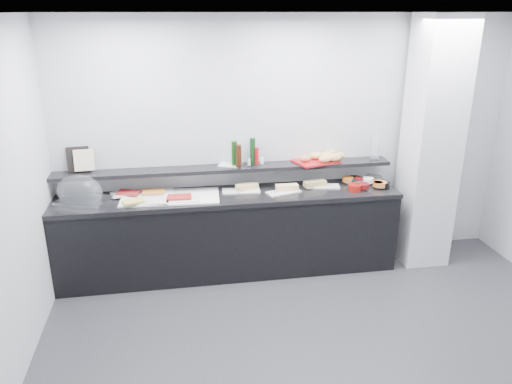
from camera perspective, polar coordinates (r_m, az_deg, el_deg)
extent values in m
plane|color=#2D2D30|center=(4.37, 9.52, -18.76)|extent=(5.00, 5.00, 0.00)
cube|color=#B1B3B8|center=(5.51, 3.69, 5.63)|extent=(5.00, 0.02, 2.70)
plane|color=white|center=(3.42, 12.24, 19.34)|extent=(5.00, 5.00, 0.00)
cube|color=silver|center=(5.72, 19.37, 5.09)|extent=(0.50, 0.50, 2.70)
cube|color=black|center=(5.43, -3.05, -4.97)|extent=(3.60, 0.60, 0.85)
cube|color=black|center=(5.25, -3.14, -0.51)|extent=(3.62, 0.62, 0.05)
cube|color=black|center=(5.33, -3.41, 2.70)|extent=(3.60, 0.25, 0.04)
cube|color=silver|center=(5.28, -19.03, -0.98)|extent=(0.58, 0.49, 0.04)
ellipsoid|color=silver|center=(5.25, -19.51, 0.04)|extent=(0.56, 0.48, 0.34)
cube|color=white|center=(5.21, -9.76, -0.57)|extent=(1.02, 0.53, 0.01)
cube|color=silver|center=(5.37, -14.74, -0.17)|extent=(0.32, 0.26, 0.01)
cube|color=maroon|center=(5.33, -14.35, -0.05)|extent=(0.26, 0.21, 0.02)
cube|color=white|center=(5.34, -11.01, 0.03)|extent=(0.29, 0.20, 0.01)
cube|color=orange|center=(5.30, -11.64, 0.05)|extent=(0.23, 0.15, 0.02)
cube|color=white|center=(5.11, -11.60, -0.95)|extent=(0.35, 0.26, 0.01)
cube|color=#CDBF4F|center=(5.07, -13.83, -1.05)|extent=(0.24, 0.19, 0.02)
cube|color=white|center=(5.10, -8.26, -0.76)|extent=(0.35, 0.25, 0.01)
cube|color=maroon|center=(5.10, -8.74, -0.58)|extent=(0.24, 0.16, 0.02)
cube|color=silver|center=(5.31, -1.71, 0.13)|extent=(0.41, 0.20, 0.01)
cube|color=tan|center=(5.33, -1.04, 0.63)|extent=(0.25, 0.16, 0.06)
cylinder|color=#ADB1B4|center=(5.26, -1.56, 0.07)|extent=(0.13, 0.10, 0.01)
cube|color=silver|center=(5.29, 3.17, 0.00)|extent=(0.39, 0.26, 0.01)
cube|color=#E7B979|center=(5.31, 3.56, 0.52)|extent=(0.24, 0.09, 0.06)
cylinder|color=silver|center=(5.24, 1.84, -0.02)|extent=(0.16, 0.03, 0.01)
cube|color=silver|center=(5.50, 7.63, 0.65)|extent=(0.38, 0.22, 0.01)
cube|color=tan|center=(5.46, 6.75, 0.97)|extent=(0.26, 0.13, 0.06)
cylinder|color=silver|center=(5.40, 6.61, 0.48)|extent=(0.15, 0.08, 0.01)
cylinder|color=silver|center=(5.63, 10.84, 1.23)|extent=(0.15, 0.15, 0.07)
cylinder|color=orange|center=(5.64, 10.46, 1.42)|extent=(0.14, 0.14, 0.05)
cylinder|color=black|center=(5.67, 11.22, 1.33)|extent=(0.19, 0.19, 0.07)
cylinder|color=#5F0D0E|center=(5.64, 11.66, 1.34)|extent=(0.12, 0.12, 0.05)
cylinder|color=white|center=(5.75, 13.27, 1.45)|extent=(0.21, 0.21, 0.07)
cylinder|color=white|center=(5.66, 12.65, 1.33)|extent=(0.15, 0.15, 0.05)
cylinder|color=maroon|center=(5.43, 11.23, 0.51)|extent=(0.17, 0.17, 0.07)
cylinder|color=#590C0C|center=(5.46, 12.21, 0.68)|extent=(0.14, 0.14, 0.05)
cylinder|color=white|center=(5.49, 11.94, 0.67)|extent=(0.18, 0.18, 0.07)
cylinder|color=orange|center=(5.57, 13.98, 0.89)|extent=(0.17, 0.17, 0.05)
cylinder|color=black|center=(5.58, 14.48, 0.75)|extent=(0.14, 0.14, 0.07)
cylinder|color=orange|center=(5.55, 13.77, 0.87)|extent=(0.13, 0.13, 0.05)
cube|color=black|center=(5.44, -19.65, 3.54)|extent=(0.23, 0.11, 0.26)
cube|color=beige|center=(5.39, -19.07, 3.46)|extent=(0.20, 0.07, 0.22)
cube|color=white|center=(5.36, -3.00, 3.09)|extent=(0.27, 0.22, 0.01)
cylinder|color=#0F340E|center=(5.30, -2.49, 4.45)|extent=(0.07, 0.07, 0.26)
cylinder|color=black|center=(5.24, -2.00, 4.14)|extent=(0.08, 0.08, 0.24)
cylinder|color=#0E3413|center=(5.36, -0.39, 4.73)|extent=(0.08, 0.08, 0.28)
cylinder|color=#A70B12|center=(5.35, 0.08, 4.16)|extent=(0.05, 0.05, 0.18)
cylinder|color=white|center=(5.37, 0.68, 3.59)|extent=(0.04, 0.04, 0.07)
cylinder|color=silver|center=(5.32, -0.81, 3.43)|extent=(0.04, 0.04, 0.07)
cube|color=#A41117|center=(5.52, 6.84, 3.51)|extent=(0.53, 0.44, 0.02)
ellipsoid|color=#D8A152|center=(5.54, 6.89, 4.14)|extent=(0.16, 0.11, 0.08)
ellipsoid|color=#AE7742|center=(5.59, 8.28, 4.22)|extent=(0.18, 0.15, 0.08)
ellipsoid|color=tan|center=(5.65, 8.48, 4.38)|extent=(0.14, 0.09, 0.08)
ellipsoid|color=#B97546|center=(5.43, 5.68, 3.86)|extent=(0.15, 0.12, 0.08)
ellipsoid|color=tan|center=(5.44, 7.91, 3.77)|extent=(0.17, 0.14, 0.08)
ellipsoid|color=tan|center=(5.49, 8.97, 3.88)|extent=(0.16, 0.11, 0.08)
ellipsoid|color=gold|center=(5.55, 8.09, 4.12)|extent=(0.15, 0.10, 0.08)
ellipsoid|color=tan|center=(5.58, 9.55, 4.11)|extent=(0.13, 0.10, 0.08)
cylinder|color=white|center=(5.67, 13.44, 5.01)|extent=(0.13, 0.13, 0.30)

